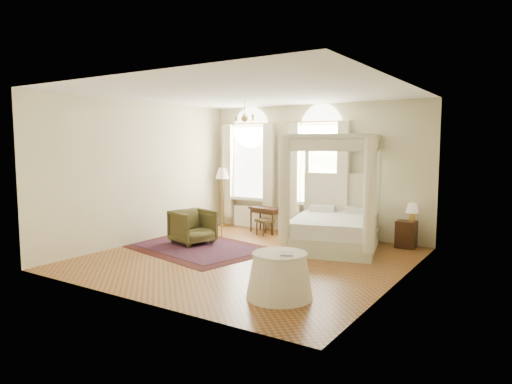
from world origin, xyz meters
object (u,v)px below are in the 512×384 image
at_px(armchair, 193,227).
at_px(coffee_table, 209,225).
at_px(side_table, 280,276).
at_px(nightstand, 406,234).
at_px(writing_desk, 266,211).
at_px(stool, 264,222).
at_px(floor_lamp, 223,176).
at_px(canopy_bed, 334,223).

bearing_deg(armchair, coffee_table, 12.06).
bearing_deg(side_table, nightstand, 80.87).
bearing_deg(writing_desk, side_table, -56.14).
distance_m(stool, floor_lamp, 2.06).
relative_size(canopy_bed, nightstand, 4.46).
distance_m(canopy_bed, coffee_table, 3.01).
bearing_deg(stool, side_table, -55.35).
xyz_separation_m(canopy_bed, side_table, (0.63, -3.48, -0.23)).
height_order(stool, side_table, side_table).
distance_m(canopy_bed, armchair, 3.23).
bearing_deg(writing_desk, stool, -66.68).
distance_m(armchair, floor_lamp, 2.61).
relative_size(writing_desk, stool, 2.11).
distance_m(stool, coffee_table, 1.45).
xyz_separation_m(nightstand, writing_desk, (-3.55, -0.19, 0.27)).
bearing_deg(stool, writing_desk, 113.32).
xyz_separation_m(canopy_bed, stool, (-2.07, 0.43, -0.23)).
distance_m(armchair, side_table, 4.16).
relative_size(nightstand, coffee_table, 0.90).
relative_size(armchair, floor_lamp, 0.53).
distance_m(writing_desk, coffee_table, 1.68).
bearing_deg(armchair, canopy_bed, -50.54).
bearing_deg(canopy_bed, floor_lamp, 165.98).
relative_size(stool, armchair, 0.52).
xyz_separation_m(nightstand, armchair, (-4.27, -2.27, 0.09)).
distance_m(writing_desk, stool, 0.42).
height_order(coffee_table, floor_lamp, floor_lamp).
bearing_deg(side_table, floor_lamp, 134.78).
height_order(nightstand, stool, nightstand).
xyz_separation_m(nightstand, side_table, (-0.71, -4.42, 0.04)).
bearing_deg(armchair, writing_desk, -3.99).
bearing_deg(canopy_bed, stool, 168.40).
height_order(writing_desk, side_table, side_table).
distance_m(canopy_bed, side_table, 3.54).
bearing_deg(coffee_table, side_table, -37.60).
relative_size(canopy_bed, writing_desk, 2.80).
height_order(nightstand, floor_lamp, floor_lamp).
xyz_separation_m(canopy_bed, floor_lamp, (-3.76, 0.94, 0.84)).
height_order(writing_desk, floor_lamp, floor_lamp).
height_order(canopy_bed, coffee_table, canopy_bed).
xyz_separation_m(nightstand, floor_lamp, (-5.10, 0.00, 1.10)).
bearing_deg(stool, armchair, -116.18).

